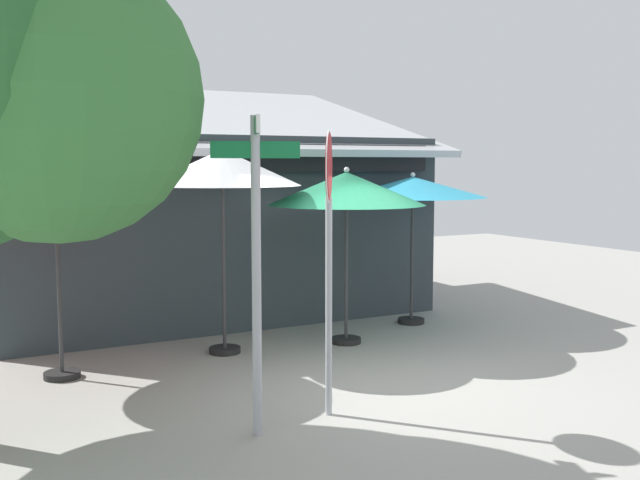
# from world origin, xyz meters

# --- Properties ---
(ground_plane) EXTENTS (28.00, 28.00, 0.10)m
(ground_plane) POSITION_xyz_m (0.00, 0.00, -0.05)
(ground_plane) COLOR #9E9B93
(cafe_building) EXTENTS (7.74, 5.55, 4.23)m
(cafe_building) POSITION_xyz_m (-0.46, 5.52, 1.63)
(cafe_building) COLOR #333D42
(cafe_building) RESTS_ON ground
(street_sign_post) EXTENTS (0.80, 0.86, 3.08)m
(street_sign_post) POSITION_xyz_m (-2.08, -1.12, 1.87)
(street_sign_post) COLOR #A8AAB2
(street_sign_post) RESTS_ON ground
(stop_sign) EXTENTS (0.42, 0.63, 2.97)m
(stop_sign) POSITION_xyz_m (-1.20, -0.95, 2.05)
(stop_sign) COLOR #A8AAB2
(stop_sign) RESTS_ON ground
(patio_umbrella_crimson_left) EXTENTS (2.32, 2.32, 2.64)m
(patio_umbrella_crimson_left) POSITION_xyz_m (-3.43, 1.78, 2.39)
(patio_umbrella_crimson_left) COLOR black
(patio_umbrella_crimson_left) RESTS_ON ground
(patio_umbrella_ivory_center) EXTENTS (2.15, 2.15, 2.89)m
(patio_umbrella_ivory_center) POSITION_xyz_m (-1.22, 1.98, 2.55)
(patio_umbrella_ivory_center) COLOR black
(patio_umbrella_ivory_center) RESTS_ON ground
(patio_umbrella_forest_green_right) EXTENTS (2.29, 2.29, 2.58)m
(patio_umbrella_forest_green_right) POSITION_xyz_m (0.55, 1.67, 2.25)
(patio_umbrella_forest_green_right) COLOR black
(patio_umbrella_forest_green_right) RESTS_ON ground
(patio_umbrella_teal_far_right) EXTENTS (2.39, 2.39, 2.49)m
(patio_umbrella_teal_far_right) POSITION_xyz_m (2.19, 2.34, 2.23)
(patio_umbrella_teal_far_right) COLOR black
(patio_umbrella_teal_far_right) RESTS_ON ground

